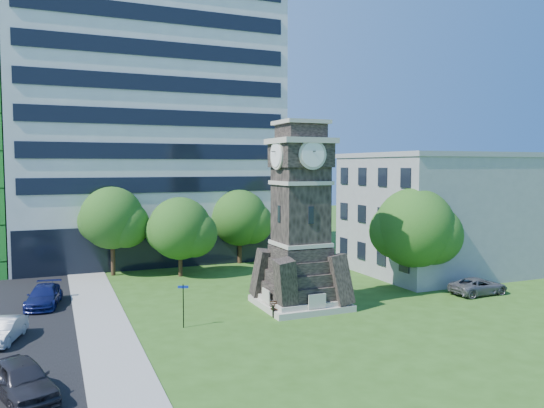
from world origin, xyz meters
name	(u,v)px	position (x,y,z in m)	size (l,w,h in m)	color
ground	(270,319)	(0.00, 0.00, 0.00)	(160.00, 160.00, 0.00)	#2C5117
sidewalk	(99,314)	(-9.50, 5.00, 0.03)	(3.00, 70.00, 0.06)	gray
clock_tower	(300,227)	(3.00, 2.00, 5.28)	(5.40, 5.40, 12.22)	#BBB4A3
office_tall	(144,117)	(-3.20, 25.84, 14.22)	(26.20, 15.11, 28.60)	white
office_low	(444,212)	(19.97, 8.00, 5.21)	(15.20, 12.20, 10.40)	#939698
car_street_south	(22,379)	(-13.37, -6.36, 0.77)	(1.82, 4.52, 1.54)	#242328
car_street_mid	(4,330)	(-14.58, 1.53, 0.62)	(1.32, 3.78, 1.25)	#A5A8AC
car_street_north	(44,296)	(-12.72, 8.49, 0.68)	(1.91, 4.69, 1.36)	#121950
car_east_lot	(478,286)	(16.31, -0.11, 0.61)	(2.02, 4.38, 1.22)	#57565C
park_bench	(285,308)	(1.17, 0.36, 0.49)	(1.80, 0.48, 0.93)	black
street_sign	(183,301)	(-5.25, 0.31, 1.58)	(0.61, 0.06, 2.53)	black
tree_nw	(113,220)	(-7.32, 17.07, 4.71)	(5.81, 5.28, 7.55)	#332114
tree_nc	(181,230)	(-2.12, 14.47, 3.91)	(5.79, 5.26, 6.70)	#332114
tree_ne	(240,219)	(4.48, 18.28, 4.20)	(5.87, 5.34, 7.04)	#332114
tree_east	(415,230)	(13.00, 2.94, 4.50)	(6.56, 5.96, 7.67)	#332114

